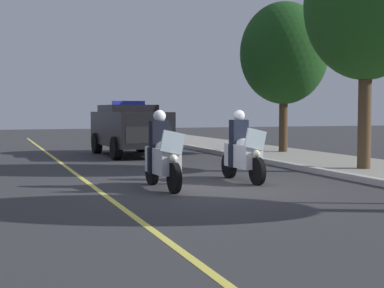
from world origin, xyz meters
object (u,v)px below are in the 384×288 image
(tree_mid_block, at_px, (367,5))
(tree_far_back, at_px, (284,53))
(police_motorcycle_lead_left, at_px, (162,157))
(police_suv, at_px, (129,127))
(police_motorcycle_lead_right, at_px, (242,152))
(cyclist_background, at_px, (154,128))

(tree_mid_block, distance_m, tree_far_back, 6.52)
(tree_mid_block, bearing_deg, tree_far_back, 171.34)
(police_motorcycle_lead_left, xyz_separation_m, police_suv, (-9.05, 1.41, 0.37))
(police_motorcycle_lead_left, xyz_separation_m, tree_mid_block, (-1.36, 6.22, 3.86))
(police_motorcycle_lead_left, relative_size, tree_mid_block, 0.33)
(police_motorcycle_lead_left, height_order, tree_mid_block, tree_mid_block)
(police_motorcycle_lead_left, distance_m, tree_mid_block, 7.44)
(tree_mid_block, bearing_deg, police_suv, -147.98)
(police_motorcycle_lead_right, relative_size, cyclist_background, 1.22)
(police_motorcycle_lead_right, height_order, tree_mid_block, tree_mid_block)
(police_motorcycle_lead_left, distance_m, police_motorcycle_lead_right, 2.26)
(police_motorcycle_lead_right, height_order, cyclist_background, police_motorcycle_lead_right)
(police_suv, height_order, tree_mid_block, tree_mid_block)
(police_motorcycle_lead_right, relative_size, police_suv, 0.43)
(police_motorcycle_lead_right, bearing_deg, cyclist_background, 172.76)
(cyclist_background, bearing_deg, tree_mid_block, 9.55)
(police_motorcycle_lead_left, height_order, police_suv, police_suv)
(police_motorcycle_lead_left, height_order, tree_far_back, tree_far_back)
(cyclist_background, bearing_deg, police_suv, -24.44)
(police_motorcycle_lead_left, height_order, police_motorcycle_lead_right, same)
(police_motorcycle_lead_right, distance_m, cyclist_background, 14.21)
(tree_mid_block, bearing_deg, police_motorcycle_lead_left, -77.67)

